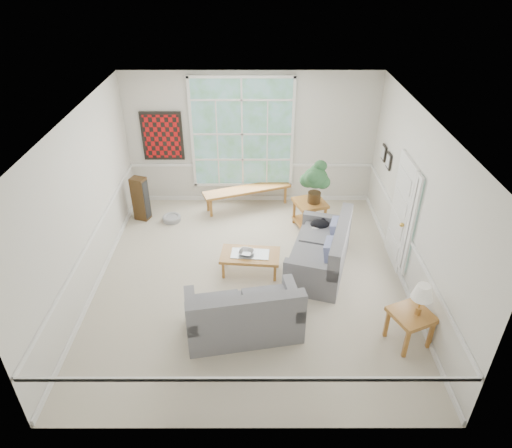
{
  "coord_description": "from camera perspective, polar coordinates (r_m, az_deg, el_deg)",
  "views": [
    {
      "loc": [
        0.09,
        -6.52,
        5.24
      ],
      "look_at": [
        0.1,
        0.2,
        1.05
      ],
      "focal_mm": 32.0,
      "sensor_mm": 36.0,
      "label": 1
    }
  ],
  "objects": [
    {
      "name": "end_table",
      "position": [
        9.74,
        6.68,
        1.24
      ],
      "size": [
        0.77,
        0.77,
        0.61
      ],
      "primitive_type": "cube",
      "rotation": [
        0.0,
        0.0,
        0.32
      ],
      "color": "#A3682B",
      "rests_on": "floor"
    },
    {
      "name": "door_sidelight",
      "position": [
        8.11,
        18.78,
        -0.25
      ],
      "size": [
        0.08,
        0.26,
        1.9
      ],
      "primitive_type": "cube",
      "color": "white",
      "rests_on": "wall_right"
    },
    {
      "name": "wall_right",
      "position": [
        7.97,
        19.42,
        1.99
      ],
      "size": [
        0.02,
        6.0,
        3.0
      ],
      "primitive_type": "cube",
      "color": "silver",
      "rests_on": "ground"
    },
    {
      "name": "loveseat_front",
      "position": [
        7.08,
        -1.62,
        -10.38
      ],
      "size": [
        1.87,
        1.2,
        0.94
      ],
      "primitive_type": "cube",
      "rotation": [
        0.0,
        0.0,
        0.18
      ],
      "color": "slate",
      "rests_on": "floor"
    },
    {
      "name": "wall_frame_far",
      "position": [
        9.78,
        15.64,
        8.56
      ],
      "size": [
        0.04,
        0.26,
        0.32
      ],
      "primitive_type": "cube",
      "color": "black",
      "rests_on": "wall_right"
    },
    {
      "name": "window_bench",
      "position": [
        10.45,
        -1.11,
        3.3
      ],
      "size": [
        2.02,
        1.05,
        0.47
      ],
      "primitive_type": "cube",
      "rotation": [
        0.0,
        0.0,
        0.35
      ],
      "color": "#A3682B",
      "rests_on": "floor"
    },
    {
      "name": "ceiling",
      "position": [
        6.9,
        -0.85,
        12.98
      ],
      "size": [
        5.5,
        6.0,
        0.02
      ],
      "primitive_type": "cube",
      "color": "white",
      "rests_on": "ground"
    },
    {
      "name": "entry_door",
      "position": [
        8.67,
        17.53,
        1.41
      ],
      "size": [
        0.08,
        0.9,
        2.1
      ],
      "primitive_type": "cube",
      "color": "white",
      "rests_on": "floor"
    },
    {
      "name": "table_lamp",
      "position": [
        7.06,
        19.91,
        -8.93
      ],
      "size": [
        0.43,
        0.43,
        0.53
      ],
      "primitive_type": null,
      "rotation": [
        0.0,
        0.0,
        0.56
      ],
      "color": "silver",
      "rests_on": "side_table"
    },
    {
      "name": "wall_frame_near",
      "position": [
        9.43,
        16.21,
        7.59
      ],
      "size": [
        0.04,
        0.26,
        0.32
      ],
      "primitive_type": "cube",
      "color": "black",
      "rests_on": "wall_right"
    },
    {
      "name": "cat",
      "position": [
        8.89,
        7.99,
        0.04
      ],
      "size": [
        0.38,
        0.28,
        0.18
      ],
      "primitive_type": "ellipsoid",
      "rotation": [
        0.0,
        0.0,
        -0.03
      ],
      "color": "black",
      "rests_on": "loveseat_right"
    },
    {
      "name": "floor_speaker",
      "position": [
        10.19,
        -14.24,
        3.09
      ],
      "size": [
        0.37,
        0.33,
        0.98
      ],
      "primitive_type": "cube",
      "rotation": [
        0.0,
        0.0,
        -0.35
      ],
      "color": "#392511",
      "rests_on": "floor"
    },
    {
      "name": "window_back",
      "position": [
        10.14,
        -1.74,
        11.19
      ],
      "size": [
        2.3,
        0.08,
        2.4
      ],
      "primitive_type": "cube",
      "color": "white",
      "rests_on": "wall_back"
    },
    {
      "name": "pewter_bowl",
      "position": [
        8.27,
        -1.24,
        -3.55
      ],
      "size": [
        0.41,
        0.41,
        0.08
      ],
      "primitive_type": "imported",
      "rotation": [
        0.0,
        0.0,
        -0.3
      ],
      "color": "#9C9CA1",
      "rests_on": "coffee_table"
    },
    {
      "name": "wall_art",
      "position": [
        10.35,
        -11.64,
        10.68
      ],
      "size": [
        0.9,
        0.06,
        1.1
      ],
      "primitive_type": "cube",
      "color": "#660E0E",
      "rests_on": "wall_back"
    },
    {
      "name": "floor",
      "position": [
        8.37,
        -0.69,
        -6.87
      ],
      "size": [
        5.5,
        6.0,
        0.01
      ],
      "primitive_type": "cube",
      "color": "#BBB09B",
      "rests_on": "ground"
    },
    {
      "name": "houseplant",
      "position": [
        9.36,
        7.42,
        5.17
      ],
      "size": [
        0.72,
        0.72,
        0.91
      ],
      "primitive_type": null,
      "rotation": [
        0.0,
        0.0,
        0.46
      ],
      "color": "#28532D",
      "rests_on": "end_table"
    },
    {
      "name": "coffee_table",
      "position": [
        8.41,
        -0.73,
        -4.88
      ],
      "size": [
        1.12,
        0.68,
        0.4
      ],
      "primitive_type": "cube",
      "rotation": [
        0.0,
        0.0,
        -0.09
      ],
      "color": "#A3682B",
      "rests_on": "floor"
    },
    {
      "name": "side_table",
      "position": [
        7.4,
        18.55,
        -12.16
      ],
      "size": [
        0.74,
        0.74,
        0.58
      ],
      "primitive_type": "cube",
      "rotation": [
        0.0,
        0.0,
        0.41
      ],
      "color": "#A3682B",
      "rests_on": "floor"
    },
    {
      "name": "wall_left",
      "position": [
        8.04,
        -20.78,
        1.96
      ],
      "size": [
        0.02,
        6.0,
        3.0
      ],
      "primitive_type": "cube",
      "color": "silver",
      "rests_on": "ground"
    },
    {
      "name": "pet_bed",
      "position": [
        10.17,
        -10.48,
        0.71
      ],
      "size": [
        0.46,
        0.46,
        0.12
      ],
      "primitive_type": "cylinder",
      "rotation": [
        0.0,
        0.0,
        -0.14
      ],
      "color": "gray",
      "rests_on": "floor"
    },
    {
      "name": "wall_front",
      "position": [
        5.14,
        -1.12,
        -14.76
      ],
      "size": [
        5.5,
        0.02,
        3.0
      ],
      "primitive_type": "cube",
      "color": "silver",
      "rests_on": "ground"
    },
    {
      "name": "loveseat_right",
      "position": [
        8.41,
        7.92,
        -2.84
      ],
      "size": [
        1.41,
        2.0,
        0.98
      ],
      "primitive_type": "cube",
      "rotation": [
        0.0,
        0.0,
        -0.29
      ],
      "color": "slate",
      "rests_on": "floor"
    },
    {
      "name": "wall_back",
      "position": [
        10.23,
        -0.58,
        10.48
      ],
      "size": [
        5.5,
        0.02,
        3.0
      ],
      "primitive_type": "cube",
      "color": "silver",
      "rests_on": "ground"
    }
  ]
}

